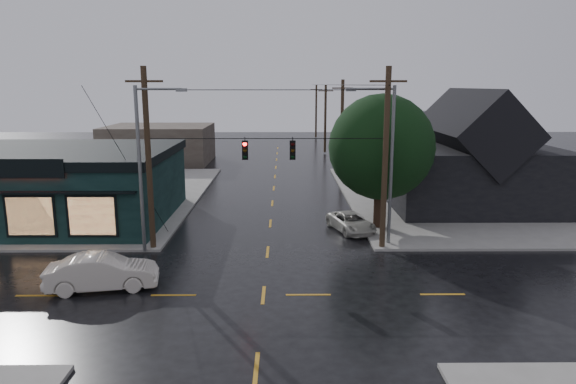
{
  "coord_description": "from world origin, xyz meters",
  "views": [
    {
      "loc": [
        0.92,
        -21.4,
        9.18
      ],
      "look_at": [
        1.14,
        6.04,
        3.42
      ],
      "focal_mm": 32.0,
      "sensor_mm": 36.0,
      "label": 1
    }
  ],
  "objects_px": {
    "utility_pole_nw": "(154,249)",
    "suv_silver": "(351,222)",
    "utility_pole_ne": "(382,249)",
    "sedan_cream": "(102,272)",
    "corner_tree": "(381,147)"
  },
  "relations": [
    {
      "from": "corner_tree",
      "to": "utility_pole_ne",
      "type": "bearing_deg",
      "value": -97.56
    },
    {
      "from": "corner_tree",
      "to": "utility_pole_ne",
      "type": "height_order",
      "value": "corner_tree"
    },
    {
      "from": "corner_tree",
      "to": "utility_pole_ne",
      "type": "relative_size",
      "value": 0.84
    },
    {
      "from": "utility_pole_nw",
      "to": "suv_silver",
      "type": "height_order",
      "value": "utility_pole_nw"
    },
    {
      "from": "suv_silver",
      "to": "sedan_cream",
      "type": "bearing_deg",
      "value": -161.15
    },
    {
      "from": "corner_tree",
      "to": "utility_pole_nw",
      "type": "bearing_deg",
      "value": -162.72
    },
    {
      "from": "utility_pole_nw",
      "to": "utility_pole_ne",
      "type": "distance_m",
      "value": 13.0
    },
    {
      "from": "sedan_cream",
      "to": "suv_silver",
      "type": "xyz_separation_m",
      "value": [
        12.55,
        9.36,
        -0.22
      ]
    },
    {
      "from": "corner_tree",
      "to": "sedan_cream",
      "type": "distance_m",
      "value": 18.09
    },
    {
      "from": "utility_pole_nw",
      "to": "sedan_cream",
      "type": "xyz_separation_m",
      "value": [
        -0.86,
        -5.74,
        0.81
      ]
    },
    {
      "from": "utility_pole_nw",
      "to": "sedan_cream",
      "type": "height_order",
      "value": "utility_pole_nw"
    },
    {
      "from": "utility_pole_nw",
      "to": "suv_silver",
      "type": "relative_size",
      "value": 2.4
    },
    {
      "from": "corner_tree",
      "to": "utility_pole_nw",
      "type": "height_order",
      "value": "corner_tree"
    },
    {
      "from": "utility_pole_ne",
      "to": "suv_silver",
      "type": "height_order",
      "value": "utility_pole_ne"
    },
    {
      "from": "sedan_cream",
      "to": "suv_silver",
      "type": "bearing_deg",
      "value": -63.83
    }
  ]
}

